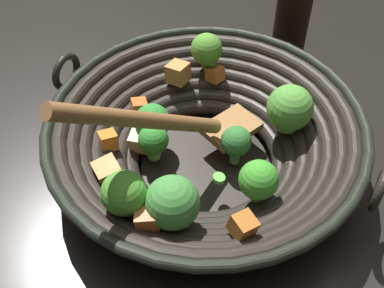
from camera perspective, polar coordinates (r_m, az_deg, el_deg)
name	(u,v)px	position (r m, az deg, el deg)	size (l,w,h in m)	color
ground_plane	(205,167)	(0.68, 1.45, -2.63)	(4.00, 4.00, 0.00)	black
wok	(205,139)	(0.63, 1.50, 0.56)	(0.42, 0.40, 0.23)	black
soy_sauce_bottle	(293,15)	(0.82, 11.27, 14.02)	(0.05, 0.05, 0.18)	black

